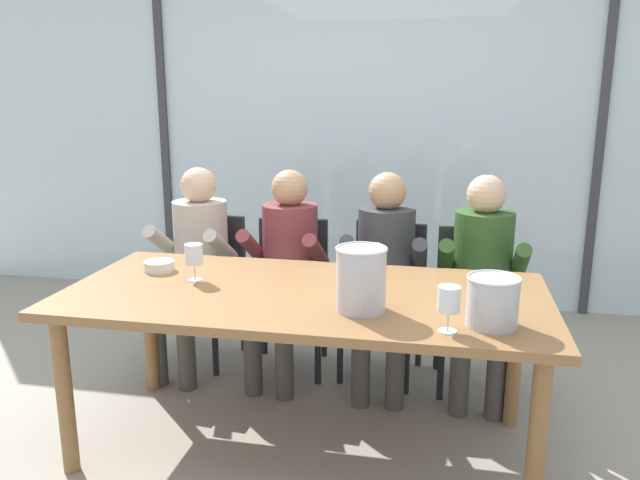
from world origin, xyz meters
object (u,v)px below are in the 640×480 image
object	(u,v)px
chair_right_of_center	(475,294)
person_olive_shirt	(482,271)
person_charcoal_jacket	(385,266)
wine_glass_by_left_taster	(194,256)
dining_table	(304,307)
person_maroon_top	(286,261)
person_beige_jumper	(196,256)
ice_bucket_secondary	(361,278)
ice_bucket_primary	(493,300)
tasting_bowl	(159,266)
wine_glass_near_bucket	(449,301)
chair_center	(386,287)
chair_left_of_center	(291,282)
wine_glass_center_pour	(347,259)
chair_near_curtain	(207,276)

from	to	relation	value
chair_right_of_center	person_olive_shirt	world-z (taller)	person_olive_shirt
person_charcoal_jacket	wine_glass_by_left_taster	distance (m)	1.10
dining_table	person_maroon_top	xyz separation A→B (m)	(-0.28, 0.77, -0.01)
chair_right_of_center	person_beige_jumper	distance (m)	1.63
ice_bucket_secondary	ice_bucket_primary	bearing A→B (deg)	-8.20
ice_bucket_secondary	tasting_bowl	distance (m)	1.11
wine_glass_near_bucket	chair_center	bearing A→B (deg)	105.01
chair_left_of_center	chair_right_of_center	xyz separation A→B (m)	(1.07, -0.02, 0.00)
chair_left_of_center	person_maroon_top	bearing A→B (deg)	-92.85
person_maroon_top	wine_glass_center_pour	xyz separation A→B (m)	(0.45, -0.64, 0.21)
wine_glass_center_pour	ice_bucket_secondary	bearing A→B (deg)	-71.56
wine_glass_by_left_taster	wine_glass_near_bucket	world-z (taller)	same
wine_glass_near_bucket	person_olive_shirt	bearing A→B (deg)	80.64
chair_near_curtain	wine_glass_near_bucket	bearing A→B (deg)	-34.55
chair_center	wine_glass_by_left_taster	world-z (taller)	wine_glass_by_left_taster
person_charcoal_jacket	dining_table	bearing A→B (deg)	-111.51
person_maroon_top	wine_glass_center_pour	bearing A→B (deg)	-50.85
wine_glass_center_pour	chair_right_of_center	bearing A→B (deg)	51.08
chair_near_curtain	ice_bucket_primary	bearing A→B (deg)	-29.48
person_charcoal_jacket	person_olive_shirt	bearing A→B (deg)	-1.36
ice_bucket_primary	wine_glass_by_left_taster	bearing A→B (deg)	166.39
chair_center	person_maroon_top	bearing A→B (deg)	-156.39
dining_table	chair_near_curtain	size ratio (longest dim) A/B	2.43
chair_left_of_center	ice_bucket_secondary	world-z (taller)	ice_bucket_secondary
person_beige_jumper	wine_glass_center_pour	bearing A→B (deg)	-27.19
chair_right_of_center	person_beige_jumper	bearing A→B (deg)	-179.64
chair_left_of_center	person_charcoal_jacket	bearing A→B (deg)	-19.26
chair_center	wine_glass_center_pour	size ratio (longest dim) A/B	5.02
person_beige_jumper	person_charcoal_jacket	distance (m)	1.12
chair_near_curtain	ice_bucket_secondary	bearing A→B (deg)	-38.32
person_beige_jumper	chair_right_of_center	bearing A→B (deg)	9.51
chair_center	person_beige_jumper	size ratio (longest dim) A/B	0.73
wine_glass_by_left_taster	person_beige_jumper	bearing A→B (deg)	112.62
chair_near_curtain	person_maroon_top	size ratio (longest dim) A/B	0.73
chair_left_of_center	person_olive_shirt	distance (m)	1.12
person_beige_jumper	person_maroon_top	xyz separation A→B (m)	(0.55, -0.00, 0.00)
ice_bucket_secondary	tasting_bowl	bearing A→B (deg)	161.06
chair_left_of_center	person_beige_jumper	world-z (taller)	person_beige_jumper
person_beige_jumper	wine_glass_near_bucket	bearing A→B (deg)	-32.43
wine_glass_by_left_taster	chair_near_curtain	bearing A→B (deg)	108.64
person_maroon_top	person_olive_shirt	world-z (taller)	same
person_maroon_top	wine_glass_by_left_taster	distance (m)	0.78
wine_glass_center_pour	person_olive_shirt	bearing A→B (deg)	45.10
person_beige_jumper	person_olive_shirt	size ratio (longest dim) A/B	1.00
person_olive_shirt	ice_bucket_secondary	size ratio (longest dim) A/B	4.55
wine_glass_near_bucket	wine_glass_center_pour	size ratio (longest dim) A/B	1.00
person_charcoal_jacket	ice_bucket_secondary	size ratio (longest dim) A/B	4.55
person_beige_jumper	wine_glass_center_pour	xyz separation A→B (m)	(1.00, -0.64, 0.21)
chair_right_of_center	dining_table	bearing A→B (deg)	-135.29
chair_left_of_center	wine_glass_by_left_taster	world-z (taller)	wine_glass_by_left_taster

